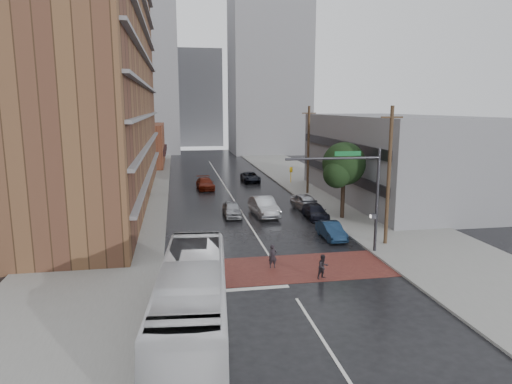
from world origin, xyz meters
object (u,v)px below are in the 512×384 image
pedestrian_b (323,267)px  car_travel_c (205,183)px  car_parked_mid (315,212)px  suv_travel (250,177)px  car_travel_a (232,209)px  car_parked_far (306,202)px  pedestrian_a (273,256)px  car_parked_near (331,231)px  car_travel_b (264,206)px  transit_bus (192,300)px

pedestrian_b → car_travel_c: bearing=79.0°
pedestrian_b → car_parked_mid: bearing=54.5°
car_parked_mid → pedestrian_b: bearing=-104.6°
car_travel_c → suv_travel: size_ratio=1.02×
pedestrian_b → car_travel_a: pedestrian_b is taller
car_parked_mid → car_parked_far: size_ratio=0.94×
pedestrian_a → car_travel_c: size_ratio=0.31×
suv_travel → car_travel_a: bearing=-106.1°
car_travel_a → car_parked_far: 7.52m
car_travel_a → car_parked_mid: size_ratio=0.94×
car_parked_near → car_travel_b: bearing=112.8°
car_travel_c → car_travel_b: bearing=-76.6°
pedestrian_b → car_parked_near: pedestrian_b is taller
car_travel_b → car_parked_mid: car_travel_b is taller
car_travel_a → car_travel_b: (2.95, -0.14, 0.17)m
pedestrian_a → car_travel_a: 13.94m
pedestrian_b → car_parked_far: bearing=57.1°
car_travel_c → car_parked_mid: (8.79, -16.61, -0.07)m
pedestrian_b → car_travel_c: 31.19m
transit_bus → car_parked_far: (11.80, 23.08, -0.92)m
pedestrian_b → transit_bus: bearing=-164.3°
car_travel_a → car_travel_b: size_ratio=0.77×
car_parked_mid → suv_travel: bearing=97.7°
pedestrian_a → suv_travel: size_ratio=0.32×
car_travel_a → car_parked_mid: bearing=-13.9°
car_travel_b → suv_travel: size_ratio=1.11×
car_travel_a → car_parked_near: car_travel_a is taller
car_parked_near → car_travel_a: bearing=127.2°
car_travel_c → car_parked_near: bearing=-74.0°
pedestrian_a → car_parked_far: car_parked_far is taller
transit_bus → pedestrian_b: (7.77, 5.58, -0.96)m
pedestrian_b → car_parked_near: 8.41m
car_travel_b → car_travel_c: car_travel_b is taller
transit_bus → car_travel_b: transit_bus is taller
car_travel_c → pedestrian_b: bearing=-84.3°
pedestrian_a → transit_bus: bearing=-127.1°
car_travel_b → car_parked_near: car_travel_b is taller
car_parked_near → car_parked_mid: size_ratio=0.91×
suv_travel → car_parked_far: 17.87m
car_travel_b → car_parked_far: bearing=13.3°
transit_bus → suv_travel: size_ratio=2.60×
car_travel_b → car_parked_mid: bearing=-27.7°
transit_bus → car_parked_far: size_ratio=2.69×
pedestrian_b → car_travel_c: (-4.84, 30.81, -0.04)m
car_travel_c → transit_bus: bearing=-97.9°
car_travel_c → car_parked_near: car_travel_c is taller
pedestrian_a → pedestrian_b: 3.39m
car_travel_b → pedestrian_b: bearing=-93.3°
car_travel_a → car_travel_c: 14.70m
suv_travel → car_parked_far: size_ratio=1.04×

